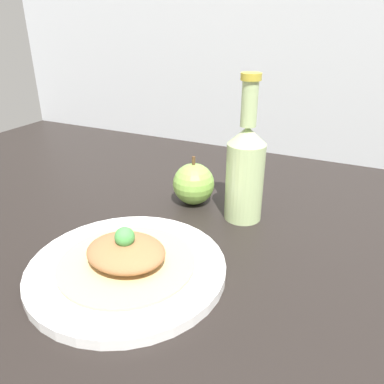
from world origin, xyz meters
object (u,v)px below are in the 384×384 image
Objects in this scene: plate at (127,267)px; cider_bottle at (245,169)px; plated_food at (126,254)px; apple at (194,184)px.

cider_bottle is at bearing 67.58° from plate.
apple is at bearing 92.83° from plated_food.
plate is 1.45× the size of plated_food.
plated_food is 25.96cm from apple.
cider_bottle is at bearing 67.58° from plated_food.
plated_food is at bearing 180.00° from plate.
plate is 2.30cm from plated_food.
cider_bottle is at bearing -8.44° from apple.
apple is (-1.28, 25.92, 0.95)cm from plated_food.
plated_food reaches higher than plate.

